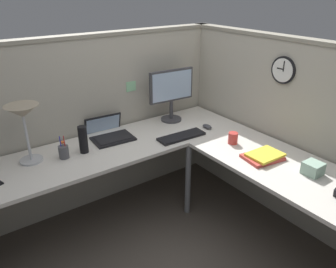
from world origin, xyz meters
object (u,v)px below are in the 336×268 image
object	(u,v)px
keyboard	(182,136)
pen_cup	(64,152)
laptop	(109,133)
thermos_flask	(83,140)
wall_clock	(284,70)
monitor	(171,91)
coffee_mug	(233,138)
book_stack	(264,156)
computer_mouse	(207,126)
desk_lamp_dome	(23,116)
tissue_box	(313,168)

from	to	relation	value
keyboard	pen_cup	xyz separation A→B (m)	(-0.96, 0.23, 0.04)
keyboard	laptop	bearing A→B (deg)	143.35
thermos_flask	keyboard	bearing A→B (deg)	-16.38
wall_clock	monitor	bearing A→B (deg)	120.41
coffee_mug	wall_clock	world-z (taller)	wall_clock
pen_cup	wall_clock	xyz separation A→B (m)	(1.62, -0.70, 0.54)
laptop	thermos_flask	xyz separation A→B (m)	(-0.30, -0.17, 0.09)
thermos_flask	book_stack	distance (m)	1.40
laptop	keyboard	size ratio (longest dim) A/B	0.93
pen_cup	thermos_flask	size ratio (longest dim) A/B	0.82
thermos_flask	computer_mouse	bearing A→B (deg)	-10.63
thermos_flask	coffee_mug	xyz separation A→B (m)	(1.07, -0.57, -0.06)
book_stack	computer_mouse	bearing A→B (deg)	86.29
desk_lamp_dome	pen_cup	world-z (taller)	desk_lamp_dome
monitor	book_stack	bearing A→B (deg)	-84.14
pen_cup	tissue_box	xyz separation A→B (m)	(1.33, -1.25, -0.01)
computer_mouse	coffee_mug	world-z (taller)	coffee_mug
monitor	keyboard	xyz separation A→B (m)	(-0.17, -0.38, -0.28)
tissue_box	wall_clock	bearing A→B (deg)	62.56
wall_clock	computer_mouse	bearing A→B (deg)	124.98
thermos_flask	coffee_mug	size ratio (longest dim) A/B	2.29
monitor	tissue_box	size ratio (longest dim) A/B	4.17
desk_lamp_dome	thermos_flask	distance (m)	0.47
thermos_flask	desk_lamp_dome	bearing A→B (deg)	166.06
book_stack	pen_cup	bearing A→B (deg)	143.79
desk_lamp_dome	tissue_box	world-z (taller)	desk_lamp_dome
desk_lamp_dome	tissue_box	xyz separation A→B (m)	(1.55, -1.34, -0.32)
wall_clock	coffee_mug	bearing A→B (deg)	162.20
laptop	tissue_box	bearing A→B (deg)	-58.53
computer_mouse	wall_clock	distance (m)	0.83
computer_mouse	wall_clock	bearing A→B (deg)	-55.02
monitor	pen_cup	bearing A→B (deg)	-172.65
book_stack	coffee_mug	world-z (taller)	coffee_mug
thermos_flask	tissue_box	xyz separation A→B (m)	(1.17, -1.25, -0.06)
desk_lamp_dome	coffee_mug	bearing A→B (deg)	-24.70
desk_lamp_dome	pen_cup	bearing A→B (deg)	-23.51
tissue_box	desk_lamp_dome	bearing A→B (deg)	139.07
computer_mouse	coffee_mug	bearing A→B (deg)	-96.44
computer_mouse	laptop	bearing A→B (deg)	154.97
desk_lamp_dome	book_stack	xyz separation A→B (m)	(1.45, -1.00, -0.34)
desk_lamp_dome	coffee_mug	world-z (taller)	desk_lamp_dome
pen_cup	wall_clock	world-z (taller)	wall_clock
laptop	pen_cup	xyz separation A→B (m)	(-0.46, -0.17, 0.03)
thermos_flask	book_stack	xyz separation A→B (m)	(1.07, -0.90, -0.09)
desk_lamp_dome	tissue_box	size ratio (longest dim) A/B	3.71
monitor	coffee_mug	size ratio (longest dim) A/B	5.21
laptop	desk_lamp_dome	bearing A→B (deg)	-173.59
book_stack	wall_clock	xyz separation A→B (m)	(0.39, 0.20, 0.57)
monitor	coffee_mug	bearing A→B (deg)	-81.21
computer_mouse	tissue_box	bearing A→B (deg)	-87.00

